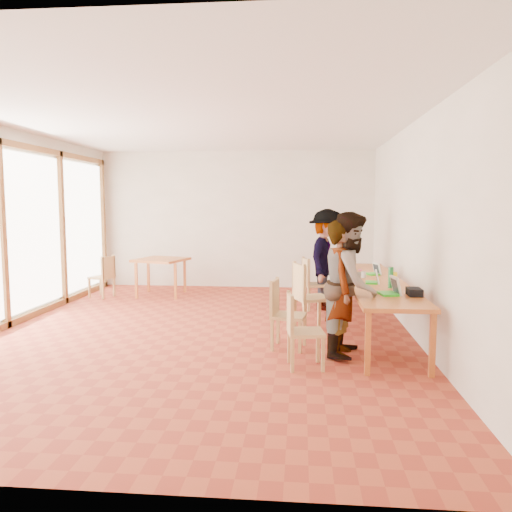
{
  "coord_description": "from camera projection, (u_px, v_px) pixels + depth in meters",
  "views": [
    {
      "loc": [
        1.43,
        -6.94,
        1.86
      ],
      "look_at": [
        0.79,
        0.18,
        1.1
      ],
      "focal_mm": 35.0,
      "sensor_mm": 36.0,
      "label": 1
    }
  ],
  "objects": [
    {
      "name": "ground",
      "position": [
        201.0,
        332.0,
        7.2
      ],
      "size": [
        8.0,
        8.0,
        0.0
      ],
      "primitive_type": "plane",
      "color": "#A84228",
      "rests_on": "ground"
    },
    {
      "name": "wall_back",
      "position": [
        236.0,
        220.0,
        11.01
      ],
      "size": [
        6.0,
        0.1,
        3.0
      ],
      "primitive_type": "cube",
      "color": "#F0E2CF",
      "rests_on": "ground"
    },
    {
      "name": "wall_front",
      "position": [
        69.0,
        262.0,
        3.08
      ],
      "size": [
        6.0,
        0.1,
        3.0
      ],
      "primitive_type": "cube",
      "color": "#F0E2CF",
      "rests_on": "ground"
    },
    {
      "name": "wall_right",
      "position": [
        417.0,
        230.0,
        6.77
      ],
      "size": [
        0.1,
        8.0,
        3.0
      ],
      "primitive_type": "cube",
      "color": "#F0E2CF",
      "rests_on": "ground"
    },
    {
      "name": "window_wall",
      "position": [
        1.0,
        228.0,
        7.31
      ],
      "size": [
        0.1,
        8.0,
        3.0
      ],
      "primitive_type": "cube",
      "color": "white",
      "rests_on": "ground"
    },
    {
      "name": "ceiling",
      "position": [
        198.0,
        119.0,
        6.88
      ],
      "size": [
        6.0,
        8.0,
        0.04
      ],
      "primitive_type": "cube",
      "color": "white",
      "rests_on": "wall_back"
    },
    {
      "name": "communal_table",
      "position": [
        374.0,
        283.0,
        7.23
      ],
      "size": [
        0.8,
        4.0,
        0.75
      ],
      "color": "#C8662C",
      "rests_on": "ground"
    },
    {
      "name": "side_table",
      "position": [
        161.0,
        262.0,
        10.05
      ],
      "size": [
        0.9,
        0.9,
        0.75
      ],
      "rotation": [
        0.0,
        0.0,
        -0.28
      ],
      "color": "#C8662C",
      "rests_on": "ground"
    },
    {
      "name": "chair_near",
      "position": [
        298.0,
        322.0,
        5.62
      ],
      "size": [
        0.45,
        0.45,
        0.45
      ],
      "rotation": [
        0.0,
        0.0,
        0.13
      ],
      "color": "tan",
      "rests_on": "ground"
    },
    {
      "name": "chair_mid",
      "position": [
        281.0,
        306.0,
        6.39
      ],
      "size": [
        0.48,
        0.48,
        0.47
      ],
      "rotation": [
        0.0,
        0.0,
        -0.16
      ],
      "color": "tan",
      "rests_on": "ground"
    },
    {
      "name": "chair_far",
      "position": [
        306.0,
        289.0,
        7.27
      ],
      "size": [
        0.6,
        0.6,
        0.53
      ],
      "rotation": [
        0.0,
        0.0,
        0.37
      ],
      "color": "tan",
      "rests_on": "ground"
    },
    {
      "name": "chair_empty",
      "position": [
        311.0,
        278.0,
        8.72
      ],
      "size": [
        0.51,
        0.51,
        0.48
      ],
      "rotation": [
        0.0,
        0.0,
        0.25
      ],
      "color": "tan",
      "rests_on": "ground"
    },
    {
      "name": "chair_spare",
      "position": [
        105.0,
        272.0,
        9.82
      ],
      "size": [
        0.49,
        0.49,
        0.44
      ],
      "rotation": [
        0.0,
        0.0,
        2.83
      ],
      "color": "tan",
      "rests_on": "ground"
    },
    {
      "name": "person_near",
      "position": [
        342.0,
        288.0,
        6.07
      ],
      "size": [
        0.45,
        0.64,
        1.65
      ],
      "primitive_type": "imported",
      "rotation": [
        0.0,
        0.0,
        1.47
      ],
      "color": "gray",
      "rests_on": "ground"
    },
    {
      "name": "person_mid",
      "position": [
        351.0,
        284.0,
        6.08
      ],
      "size": [
        0.87,
        1.0,
        1.76
      ],
      "primitive_type": "imported",
      "rotation": [
        0.0,
        0.0,
        1.3
      ],
      "color": "gray",
      "rests_on": "ground"
    },
    {
      "name": "person_far",
      "position": [
        327.0,
        259.0,
        8.72
      ],
      "size": [
        0.95,
        1.28,
        1.76
      ],
      "primitive_type": "imported",
      "rotation": [
        0.0,
        0.0,
        1.28
      ],
      "color": "gray",
      "rests_on": "ground"
    },
    {
      "name": "laptop_near",
      "position": [
        392.0,
        290.0,
        6.05
      ],
      "size": [
        0.28,
        0.3,
        0.23
      ],
      "rotation": [
        0.0,
        0.0,
        0.17
      ],
      "color": "green",
      "rests_on": "communal_table"
    },
    {
      "name": "laptop_mid",
      "position": [
        374.0,
        280.0,
        6.92
      ],
      "size": [
        0.22,
        0.24,
        0.19
      ],
      "rotation": [
        0.0,
        0.0,
        -0.13
      ],
      "color": "green",
      "rests_on": "communal_table"
    },
    {
      "name": "laptop_far",
      "position": [
        375.0,
        271.0,
        7.77
      ],
      "size": [
        0.25,
        0.27,
        0.19
      ],
      "rotation": [
        0.0,
        0.0,
        0.34
      ],
      "color": "green",
      "rests_on": "communal_table"
    },
    {
      "name": "yellow_mug",
      "position": [
        393.0,
        275.0,
        7.38
      ],
      "size": [
        0.13,
        0.13,
        0.09
      ],
      "primitive_type": "imported",
      "rotation": [
        0.0,
        0.0,
        0.09
      ],
      "color": "yellow",
      "rests_on": "communal_table"
    },
    {
      "name": "green_bottle",
      "position": [
        391.0,
        277.0,
        6.53
      ],
      "size": [
        0.07,
        0.07,
        0.28
      ],
      "primitive_type": "cylinder",
      "color": "#208036",
      "rests_on": "communal_table"
    },
    {
      "name": "clear_glass",
      "position": [
        364.0,
        275.0,
        7.45
      ],
      "size": [
        0.07,
        0.07,
        0.09
      ],
      "primitive_type": "cylinder",
      "color": "silver",
      "rests_on": "communal_table"
    },
    {
      "name": "condiment_cup",
      "position": [
        352.0,
        276.0,
        7.47
      ],
      "size": [
        0.08,
        0.08,
        0.06
      ],
      "primitive_type": "cylinder",
      "color": "white",
      "rests_on": "communal_table"
    },
    {
      "name": "pink_phone",
      "position": [
        360.0,
        270.0,
        8.27
      ],
      "size": [
        0.05,
        0.1,
        0.01
      ],
      "primitive_type": "cube",
      "color": "#BD3371",
      "rests_on": "communal_table"
    },
    {
      "name": "black_pouch",
      "position": [
        414.0,
        292.0,
        6.0
      ],
      "size": [
        0.16,
        0.26,
        0.09
      ],
      "primitive_type": "cube",
      "color": "black",
      "rests_on": "communal_table"
    }
  ]
}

